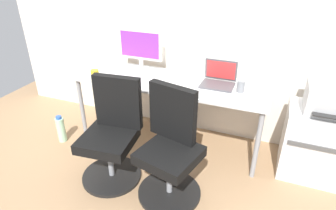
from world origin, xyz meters
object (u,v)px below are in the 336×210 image
(office_chair_right, at_px, (171,149))
(water_bottle_on_floor, at_px, (61,129))
(open_laptop, at_px, (219,79))
(office_chair_left, at_px, (112,135))
(desktop_monitor, at_px, (140,47))
(printer, at_px, (331,99))
(coffee_mug, at_px, (95,74))
(side_cabinet, at_px, (317,144))

(office_chair_right, height_order, water_bottle_on_floor, office_chair_right)
(open_laptop, bearing_deg, office_chair_left, -134.64)
(water_bottle_on_floor, bearing_deg, desktop_monitor, 40.19)
(open_laptop, bearing_deg, desktop_monitor, 174.48)
(office_chair_left, relative_size, printer, 2.35)
(desktop_monitor, bearing_deg, open_laptop, -5.52)
(water_bottle_on_floor, relative_size, open_laptop, 1.00)
(desktop_monitor, distance_m, coffee_mug, 0.55)
(side_cabinet, distance_m, desktop_monitor, 1.94)
(printer, height_order, coffee_mug, printer)
(office_chair_left, relative_size, side_cabinet, 1.42)
(printer, bearing_deg, side_cabinet, 90.00)
(desktop_monitor, height_order, open_laptop, desktop_monitor)
(desktop_monitor, relative_size, open_laptop, 1.55)
(office_chair_left, distance_m, desktop_monitor, 1.01)
(printer, xyz_separation_m, water_bottle_on_floor, (-2.52, -0.43, -0.63))
(side_cabinet, relative_size, water_bottle_on_floor, 2.13)
(water_bottle_on_floor, bearing_deg, printer, 9.61)
(office_chair_left, xyz_separation_m, side_cabinet, (1.70, 0.67, -0.09))
(printer, height_order, open_laptop, open_laptop)
(office_chair_left, bearing_deg, coffee_mug, 134.17)
(coffee_mug, bearing_deg, office_chair_right, -24.50)
(side_cabinet, height_order, desktop_monitor, desktop_monitor)
(office_chair_left, height_order, office_chair_right, same)
(coffee_mug, bearing_deg, desktop_monitor, 50.94)
(desktop_monitor, bearing_deg, side_cabinet, -5.28)
(office_chair_left, relative_size, office_chair_right, 1.00)
(side_cabinet, distance_m, water_bottle_on_floor, 2.57)
(water_bottle_on_floor, distance_m, open_laptop, 1.77)
(water_bottle_on_floor, height_order, desktop_monitor, desktop_monitor)
(office_chair_right, bearing_deg, office_chair_left, 179.85)
(side_cabinet, xyz_separation_m, water_bottle_on_floor, (-2.52, -0.43, -0.18))
(office_chair_right, relative_size, open_laptop, 3.03)
(office_chair_right, xyz_separation_m, water_bottle_on_floor, (-1.37, 0.25, -0.28))
(office_chair_right, relative_size, coffee_mug, 10.22)
(office_chair_left, relative_size, open_laptop, 3.03)
(printer, bearing_deg, open_laptop, 174.88)
(printer, relative_size, open_laptop, 1.29)
(coffee_mug, bearing_deg, water_bottle_on_floor, -152.36)
(printer, bearing_deg, desktop_monitor, 174.69)
(office_chair_right, bearing_deg, coffee_mug, 155.50)
(office_chair_right, distance_m, coffee_mug, 1.14)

